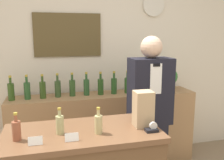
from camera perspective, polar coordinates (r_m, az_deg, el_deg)
back_wall at (r=3.23m, az=-4.62°, el=5.25°), size 5.20×0.09×2.70m
back_shelf at (r=3.21m, az=-1.73°, el=-11.25°), size 2.29×0.40×0.92m
shopkeeper at (r=2.60m, az=8.54°, el=-8.40°), size 0.41×0.26×1.63m
potted_plant at (r=3.32m, az=12.79°, el=0.39°), size 0.23×0.23×0.30m
paper_bag at (r=1.92m, az=7.14°, el=-6.55°), size 0.14×0.13×0.27m
tape_dispenser at (r=1.86m, az=9.16°, el=-10.90°), size 0.09×0.06×0.07m
price_card_left at (r=1.70m, az=-17.12°, el=-13.16°), size 0.09×0.02×0.06m
price_card_right at (r=1.70m, az=-9.18°, el=-12.77°), size 0.09×0.02×0.06m
counter_bottle_0 at (r=1.79m, az=-20.99°, el=-10.63°), size 0.06×0.06×0.19m
counter_bottle_1 at (r=1.82m, az=-11.82°, el=-9.84°), size 0.06×0.06×0.19m
counter_bottle_2 at (r=1.79m, az=-3.11°, el=-9.95°), size 0.06×0.06×0.19m
shelf_bottle_0 at (r=2.99m, az=-22.08°, el=-2.37°), size 0.07×0.07×0.28m
shelf_bottle_1 at (r=2.98m, az=-18.82°, el=-2.19°), size 0.07×0.07×0.28m
shelf_bottle_2 at (r=2.97m, az=-15.56°, el=-2.06°), size 0.07×0.07×0.28m
shelf_bottle_3 at (r=2.99m, az=-12.29°, el=-1.83°), size 0.07×0.07×0.28m
shelf_bottle_4 at (r=3.00m, az=-9.06°, el=-1.64°), size 0.07×0.07×0.28m
shelf_bottle_5 at (r=3.02m, az=-5.85°, el=-1.49°), size 0.07×0.07×0.28m
shelf_bottle_6 at (r=3.03m, az=-2.62°, el=-1.40°), size 0.07×0.07×0.28m
shelf_bottle_7 at (r=3.08m, az=0.45°, el=-1.21°), size 0.07×0.07×0.28m
shelf_bottle_8 at (r=3.12m, az=3.51°, el=-1.08°), size 0.07×0.07×0.28m
shelf_bottle_9 at (r=3.19m, az=6.29°, el=-0.84°), size 0.07×0.07×0.28m
shelf_bottle_10 at (r=3.23m, az=9.32°, el=-0.80°), size 0.07×0.07×0.28m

